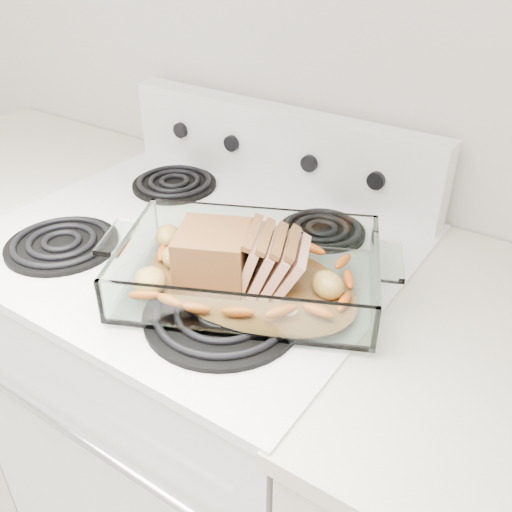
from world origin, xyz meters
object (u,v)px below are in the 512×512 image
Objects in this scene: electric_range at (206,405)px; pork_roast at (234,254)px; baking_dish at (249,275)px; counter_left at (27,312)px.

electric_range reaches higher than pork_roast.
baking_dish is at bearing 20.66° from pork_roast.
pork_roast is at bearing 155.11° from baking_dish.
counter_left is 0.98m from pork_roast.
electric_range is 5.25× the size of pork_roast.
counter_left is at bearing 150.01° from baking_dish.
electric_range is 1.20× the size of counter_left.
pork_roast is (0.82, -0.08, 0.53)m from counter_left.
counter_left is 4.38× the size of pork_roast.
counter_left is at bearing -164.63° from pork_roast.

